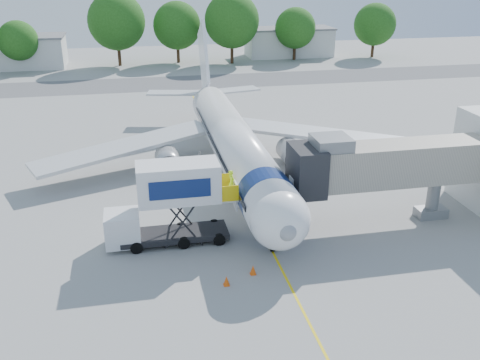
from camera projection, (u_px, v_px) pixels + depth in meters
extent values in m
plane|color=#959592|center=(242.00, 192.00, 42.81)|extent=(160.00, 160.00, 0.00)
cube|color=yellow|center=(242.00, 192.00, 42.81)|extent=(0.15, 70.00, 0.01)
cube|color=#59595B|center=(186.00, 82.00, 80.82)|extent=(120.00, 10.00, 0.01)
cylinder|color=white|center=(235.00, 145.00, 44.38)|extent=(3.70, 28.00, 3.70)
sphere|color=white|center=(280.00, 220.00, 31.70)|extent=(3.70, 3.70, 3.70)
sphere|color=gray|center=(287.00, 232.00, 30.30)|extent=(1.10, 1.10, 1.10)
cone|color=white|center=(206.00, 97.00, 59.76)|extent=(3.70, 6.00, 3.70)
cube|color=white|center=(204.00, 58.00, 59.06)|extent=(0.35, 7.26, 8.29)
cube|color=silver|center=(323.00, 134.00, 49.47)|extent=(16.17, 9.32, 1.42)
cube|color=silver|center=(125.00, 147.00, 46.15)|extent=(16.17, 9.32, 1.42)
cylinder|color=#999BA0|center=(292.00, 154.00, 47.40)|extent=(2.10, 3.60, 2.10)
cylinder|color=#999BA0|center=(168.00, 163.00, 45.37)|extent=(2.10, 3.60, 2.10)
cube|color=black|center=(281.00, 215.00, 31.26)|extent=(2.60, 1.39, 0.81)
cylinder|color=#0C1D54|center=(267.00, 199.00, 34.42)|extent=(3.73, 2.00, 3.73)
cylinder|color=silver|center=(272.00, 241.00, 33.92)|extent=(0.16, 0.16, 1.50)
cylinder|color=black|center=(272.00, 247.00, 34.09)|extent=(0.25, 0.64, 0.64)
cylinder|color=black|center=(257.00, 159.00, 48.55)|extent=(0.35, 0.90, 0.90)
cylinder|color=black|center=(200.00, 163.00, 47.59)|extent=(0.35, 0.90, 0.90)
cube|color=#ADA693|center=(392.00, 163.00, 36.45)|extent=(13.60, 2.60, 2.80)
cube|color=black|center=(307.00, 170.00, 35.32)|extent=(2.00, 3.20, 3.20)
cube|color=slate|center=(331.00, 143.00, 34.93)|extent=(2.40, 2.40, 0.80)
cylinder|color=slate|center=(433.00, 198.00, 38.20)|extent=(0.90, 0.90, 3.00)
cube|color=slate|center=(431.00, 212.00, 38.64)|extent=(2.20, 1.20, 0.70)
cylinder|color=black|center=(419.00, 213.00, 38.48)|extent=(0.30, 0.70, 0.70)
cylinder|color=black|center=(442.00, 211.00, 38.81)|extent=(0.30, 0.70, 0.70)
cube|color=black|center=(175.00, 234.00, 35.16)|extent=(7.00, 2.30, 0.35)
cube|color=silver|center=(122.00, 228.00, 34.24)|extent=(2.20, 2.20, 2.10)
cube|color=black|center=(122.00, 222.00, 34.07)|extent=(1.90, 2.10, 0.70)
cube|color=silver|center=(178.00, 182.00, 33.81)|extent=(5.20, 2.40, 2.50)
cube|color=#0C1D54|center=(180.00, 189.00, 32.71)|extent=(3.80, 0.04, 1.20)
cube|color=silver|center=(227.00, 195.00, 34.85)|extent=(1.10, 2.20, 0.10)
cube|color=yellow|center=(230.00, 194.00, 33.69)|extent=(1.10, 0.06, 1.10)
cube|color=yellow|center=(224.00, 181.00, 35.59)|extent=(1.10, 0.06, 1.10)
cylinder|color=black|center=(219.00, 240.00, 34.78)|extent=(0.80, 0.25, 0.80)
cylinder|color=black|center=(214.00, 225.00, 36.68)|extent=(0.80, 0.25, 0.80)
cylinder|color=black|center=(137.00, 248.00, 33.80)|extent=(0.80, 0.25, 0.80)
cylinder|color=black|center=(136.00, 232.00, 35.70)|extent=(0.80, 0.25, 0.80)
imported|color=#C2FF1A|center=(232.00, 182.00, 34.57)|extent=(0.56, 0.70, 1.67)
cube|color=silver|center=(308.00, 320.00, 26.50)|extent=(3.98, 2.81, 1.44)
cube|color=#0C1D54|center=(309.00, 313.00, 26.32)|extent=(2.48, 2.27, 0.36)
cylinder|color=black|center=(292.00, 344.00, 25.42)|extent=(0.76, 0.45, 0.72)
cylinder|color=black|center=(276.00, 327.00, 26.59)|extent=(0.76, 0.45, 0.72)
cylinder|color=black|center=(340.00, 326.00, 26.68)|extent=(0.76, 0.45, 0.72)
cylinder|color=black|center=(323.00, 310.00, 27.85)|extent=(0.76, 0.45, 0.72)
cone|color=#E5500C|center=(253.00, 270.00, 31.60)|extent=(0.38, 0.38, 0.61)
cube|color=#E5500C|center=(253.00, 274.00, 31.71)|extent=(0.35, 0.35, 0.03)
cone|color=#E5500C|center=(226.00, 281.00, 30.53)|extent=(0.38, 0.38, 0.60)
cube|color=#E5500C|center=(227.00, 285.00, 30.64)|extent=(0.34, 0.34, 0.03)
cube|color=silver|center=(10.00, 53.00, 91.00)|extent=(18.00, 8.00, 5.00)
cube|color=slate|center=(7.00, 37.00, 89.98)|extent=(18.40, 8.40, 0.30)
cube|color=silver|center=(289.00, 43.00, 102.03)|extent=(16.00, 7.00, 5.00)
cube|color=slate|center=(289.00, 28.00, 101.01)|extent=(16.40, 7.40, 0.30)
cylinder|color=#382314|center=(21.00, 62.00, 88.46)|extent=(0.56, 0.56, 2.90)
sphere|color=#204C14|center=(18.00, 41.00, 87.10)|extent=(6.43, 6.43, 6.43)
cylinder|color=#382314|center=(119.00, 53.00, 92.75)|extent=(0.56, 0.56, 4.36)
sphere|color=#204C14|center=(116.00, 21.00, 90.71)|extent=(9.68, 9.68, 9.68)
cylinder|color=#382314|center=(178.00, 52.00, 95.72)|extent=(0.56, 0.56, 3.75)
sphere|color=#204C14|center=(177.00, 25.00, 93.96)|extent=(8.34, 8.34, 8.34)
cylinder|color=#382314|center=(232.00, 51.00, 94.94)|extent=(0.56, 0.56, 4.30)
sphere|color=#204C14|center=(232.00, 20.00, 92.92)|extent=(9.55, 9.55, 9.55)
cylinder|color=#382314|center=(294.00, 51.00, 98.49)|extent=(0.56, 0.56, 3.31)
sphere|color=#204C14|center=(295.00, 28.00, 96.94)|extent=(7.35, 7.35, 7.35)
cylinder|color=#382314|center=(373.00, 48.00, 101.17)|extent=(0.56, 0.56, 3.49)
sphere|color=#204C14|center=(375.00, 24.00, 99.54)|extent=(7.76, 7.76, 7.76)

